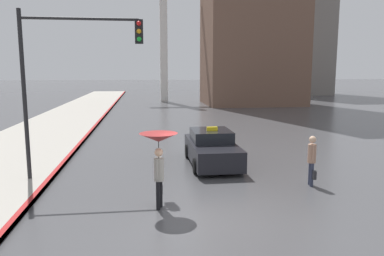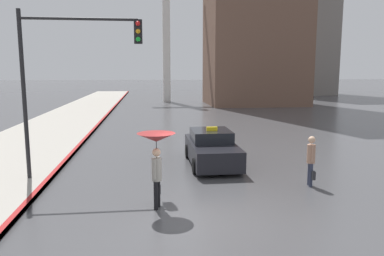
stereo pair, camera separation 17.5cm
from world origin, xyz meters
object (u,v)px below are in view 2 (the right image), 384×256
object	(u,v)px
taxi	(212,149)
pedestrian_man	(311,158)
traffic_light	(71,63)
monument_cross	(166,14)
pedestrian_with_umbrella	(156,147)

from	to	relation	value
taxi	pedestrian_man	bearing A→B (deg)	130.27
traffic_light	pedestrian_man	bearing A→B (deg)	-11.25
traffic_light	monument_cross	bearing A→B (deg)	81.62
pedestrian_with_umbrella	traffic_light	distance (m)	4.76
pedestrian_man	taxi	bearing A→B (deg)	-128.57
taxi	pedestrian_man	distance (m)	4.37
taxi	traffic_light	world-z (taller)	traffic_light
taxi	monument_cross	world-z (taller)	monument_cross
taxi	pedestrian_man	size ratio (longest dim) A/B	2.52
traffic_light	taxi	bearing A→B (deg)	18.58
taxi	monument_cross	size ratio (longest dim) A/B	0.23
pedestrian_man	traffic_light	distance (m)	8.74
traffic_light	monument_cross	size ratio (longest dim) A/B	0.31
taxi	traffic_light	xyz separation A→B (m)	(-5.17, -1.74, 3.45)
taxi	traffic_light	bearing A→B (deg)	18.58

